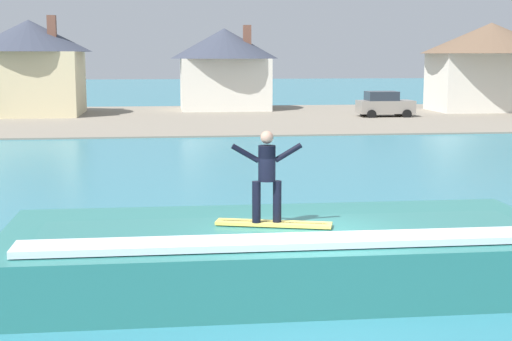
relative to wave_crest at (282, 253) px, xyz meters
The scene contains 9 objects.
ground_plane 1.34m from the wave_crest, 79.77° to the right, with size 260.00×260.00×0.00m, color teal.
wave_crest is the anchor object (origin of this frame).
surfboard 0.82m from the wave_crest, 119.61° to the right, with size 2.19×0.98×0.06m.
surfer 1.76m from the wave_crest, 130.88° to the right, with size 1.32×0.32×1.71m.
shoreline_bank 38.97m from the wave_crest, 89.69° to the left, with size 120.00×24.58×0.09m.
car_far_shore 40.49m from the wave_crest, 70.92° to the left, with size 3.88×2.20×1.86m.
house_with_chimney 44.70m from the wave_crest, 105.25° to the left, with size 8.93×8.93×7.15m.
house_gabled_white 48.65m from the wave_crest, 61.87° to the left, with size 10.71×10.71×6.84m.
house_small_cottage 47.05m from the wave_crest, 86.78° to the left, with size 8.54×8.54×6.69m.
Camera 1 is at (-2.44, -13.03, 4.37)m, focal length 53.74 mm.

